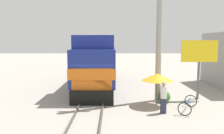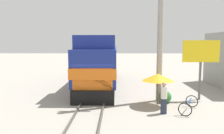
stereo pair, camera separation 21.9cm
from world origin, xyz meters
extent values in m
plane|color=gray|center=(0.00, 0.00, 0.00)|extent=(120.00, 120.00, 0.00)
cube|color=#4C4742|center=(-0.72, 0.00, 0.07)|extent=(0.08, 40.21, 0.15)
cube|color=#4C4742|center=(0.72, 0.00, 0.07)|extent=(0.08, 40.21, 0.15)
cube|color=black|center=(0.00, 5.15, 0.45)|extent=(2.71, 13.19, 0.90)
cube|color=navy|center=(0.00, 5.15, 2.15)|extent=(2.95, 12.66, 2.50)
cube|color=orange|center=(0.00, 5.15, 1.90)|extent=(2.99, 12.79, 0.70)
cube|color=orange|center=(0.00, -0.26, 1.59)|extent=(2.51, 1.85, 1.38)
cube|color=navy|center=(0.00, 1.19, 3.87)|extent=(2.77, 2.90, 0.93)
cylinder|color=#9E998E|center=(4.30, -0.20, 5.75)|extent=(0.37, 0.37, 11.49)
cylinder|color=#4C4C4C|center=(4.01, -1.30, 0.93)|extent=(0.05, 0.05, 1.86)
cone|color=orange|center=(4.01, -1.30, 1.76)|extent=(1.90, 1.90, 0.43)
cube|color=#595959|center=(7.10, 0.15, 1.27)|extent=(0.12, 0.12, 2.55)
cube|color=yellow|center=(7.10, 0.15, 3.28)|extent=(2.43, 0.08, 1.45)
sphere|color=#2D722D|center=(4.64, -0.67, 0.38)|extent=(0.76, 0.76, 0.76)
cube|color=#2D3347|center=(4.06, -2.84, 0.42)|extent=(0.30, 0.20, 0.84)
cylinder|color=silver|center=(4.06, -2.84, 1.18)|extent=(0.34, 0.34, 0.67)
sphere|color=tan|center=(4.06, -2.84, 1.63)|extent=(0.25, 0.25, 0.25)
torus|color=black|center=(6.00, -1.62, 0.36)|extent=(0.66, 0.40, 0.73)
torus|color=black|center=(5.09, -3.25, 0.36)|extent=(0.66, 0.40, 0.73)
cube|color=#194C99|center=(5.55, -2.44, 0.57)|extent=(0.81, 1.40, 0.04)
cylinder|color=#194C99|center=(5.70, -2.15, 0.49)|extent=(0.04, 0.04, 0.30)
camera|label=1|loc=(1.25, -14.44, 3.89)|focal=35.00mm
camera|label=2|loc=(1.47, -14.43, 3.89)|focal=35.00mm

